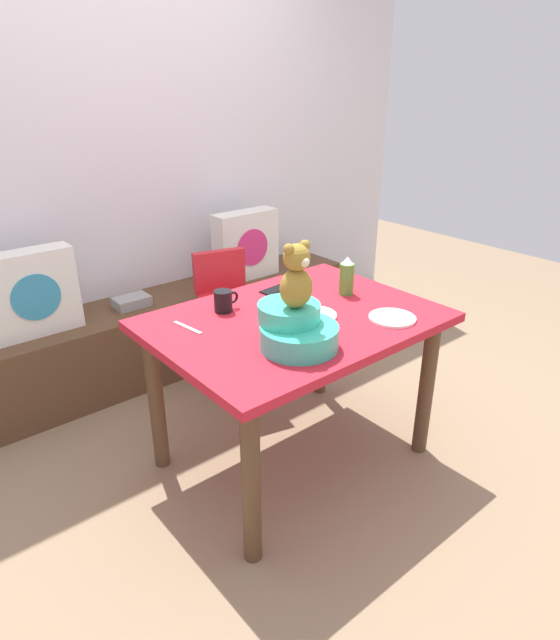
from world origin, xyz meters
The scene contains 16 objects.
ground_plane centered at (0.00, 0.00, 0.00)m, with size 8.00×8.00×0.00m, color #8C7256.
back_wall centered at (0.00, 1.47, 1.30)m, with size 4.40×0.10×2.60m, color silver.
window_bench centered at (0.00, 1.20, 0.23)m, with size 2.60×0.44×0.46m, color brown.
pillow_floral_left centered at (-0.74, 1.18, 0.68)m, with size 0.44×0.15×0.44m.
pillow_floral_right centered at (0.60, 1.18, 0.68)m, with size 0.44×0.15×0.44m.
book_stack centered at (-0.21, 1.20, 0.49)m, with size 0.20×0.14×0.06m, color gray.
dining_table centered at (0.00, 0.00, 0.63)m, with size 1.21×0.89×0.74m.
highchair centered at (0.17, 0.76, 0.52)m, with size 0.40×0.51×0.79m.
infant_seat_teal centered at (-0.18, -0.21, 0.81)m, with size 0.30×0.33×0.16m.
teddy_bear centered at (-0.18, -0.21, 1.02)m, with size 0.13×0.12×0.25m.
ketchup_bottle centered at (0.36, 0.05, 0.83)m, with size 0.07×0.07×0.18m.
coffee_mug centered at (-0.20, 0.25, 0.79)m, with size 0.12×0.08×0.09m.
dinner_plate_near centered at (0.30, -0.28, 0.75)m, with size 0.20×0.20×0.01m, color white.
dinner_plate_far centered at (0.06, -0.05, 0.75)m, with size 0.20×0.20×0.01m, color white.
cell_phone centered at (0.13, 0.30, 0.74)m, with size 0.07×0.14×0.01m, color black.
table_fork centered at (-0.42, 0.19, 0.74)m, with size 0.02×0.17×0.01m, color silver.
Camera 1 is at (-1.40, -1.59, 1.68)m, focal length 30.26 mm.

